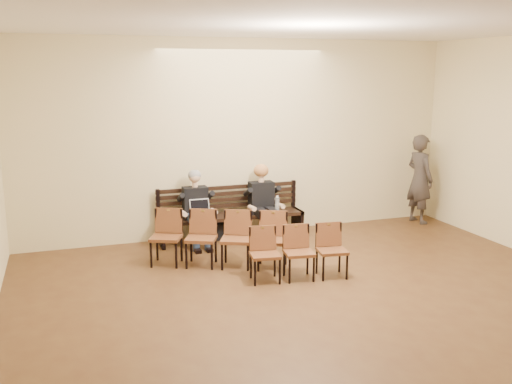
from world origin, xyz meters
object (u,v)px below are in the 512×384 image
Objects in this scene: seated_woman at (263,205)px; chair_row_back at (299,253)px; seated_man at (197,210)px; bag at (215,231)px; bench at (232,227)px; chair_row_front at (219,239)px; laptop at (202,215)px; passerby at (420,172)px; water_bottle at (277,210)px.

seated_woman is 0.88× the size of chair_row_back.
bag is (0.37, 0.22, -0.48)m from seated_man.
bench reaches higher than bag.
laptop is at bearing 115.84° from chair_row_front.
laptop is 0.16× the size of chair_row_front.
passerby reaches higher than chair_row_back.
seated_man reaches higher than seated_woman.
water_bottle is 1.19m from bag.
bench is 2.10× the size of seated_man.
water_bottle is at bearing -27.83° from bag.
seated_man is at bearing 82.98° from passerby.
water_bottle is 0.64× the size of bag.
seated_woman reaches higher than bag.
water_bottle is at bearing -9.01° from laptop.
bench is at bearing -19.09° from bag.
bench is 0.32m from bag.
chair_row_front is (-1.30, -0.89, -0.15)m from water_bottle.
passerby is at bearing 0.84° from seated_woman.
bench is at bearing 148.89° from water_bottle.
chair_row_front is at bearing -133.86° from seated_woman.
passerby is (4.10, -0.17, 0.86)m from bag.
water_bottle is at bearing 88.73° from passerby.
laptop is (-1.16, -0.19, -0.04)m from seated_woman.
bag is at bearing 113.10° from chair_row_back.
bag is at bearing 79.96° from passerby.
bag is 0.28× the size of chair_row_back.
bag is 4.19m from passerby.
laptop is (-0.62, -0.31, 0.35)m from bench.
laptop is 0.24× the size of chair_row_back.
chair_row_front is (-4.41, -1.24, -0.57)m from passerby.
seated_man is at bearing 167.51° from water_bottle.
chair_row_front reaches higher than water_bottle.
seated_man is 1.21m from chair_row_front.
seated_man is 0.64m from bag.
passerby is at bearing -1.09° from bench.
bench is 0.89m from water_bottle.
chair_row_back is at bearing -67.66° from laptop.
water_bottle is 0.12× the size of chair_row_front.
bench is 7.71× the size of laptop.
seated_woman is at bearing 70.92° from chair_row_front.
bag is at bearing 46.95° from laptop.
seated_woman is 0.98m from bag.
seated_man reaches higher than chair_row_front.
water_bottle is 0.12× the size of passerby.
seated_woman is at bearing -12.44° from bench.
seated_woman is (0.54, -0.12, 0.39)m from bench.
passerby reaches higher than seated_woman.
bench is 3.89m from passerby.
passerby is at bearing -1.28° from laptop.
passerby is at bearing 6.37° from water_bottle.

